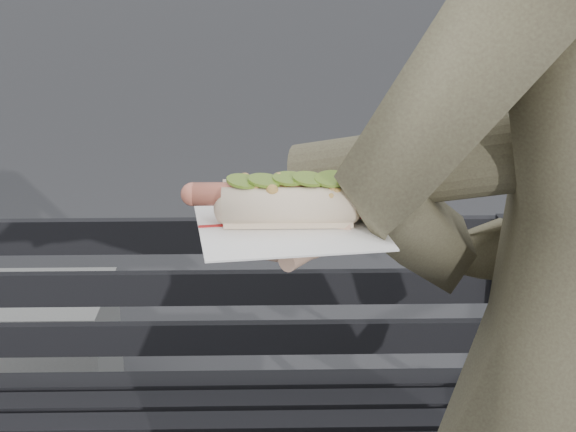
# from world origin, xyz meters

# --- Properties ---
(park_bench) EXTENTS (1.50, 0.44, 0.88)m
(park_bench) POSITION_xyz_m (-0.06, 0.87, 0.52)
(park_bench) COLOR black
(park_bench) RESTS_ON ground
(held_hotdog) EXTENTS (0.62, 0.30, 0.20)m
(held_hotdog) POSITION_xyz_m (0.30, 0.08, 1.26)
(held_hotdog) COLOR #453C2E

